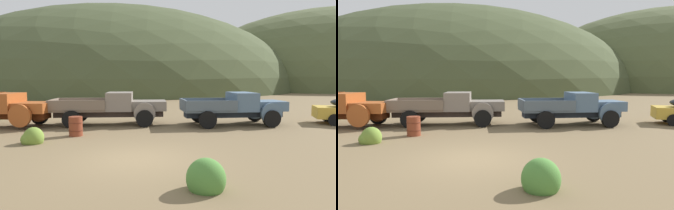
% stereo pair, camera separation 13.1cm
% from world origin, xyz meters
% --- Properties ---
extents(ground_plane, '(300.00, 300.00, 0.00)m').
position_xyz_m(ground_plane, '(0.00, 0.00, 0.00)').
color(ground_plane, brown).
extents(hill_center, '(84.52, 86.37, 38.18)m').
position_xyz_m(hill_center, '(-23.42, 64.23, 0.00)').
color(hill_center, '#424C2D').
rests_on(hill_center, ground).
extents(hill_distant, '(81.19, 71.45, 41.17)m').
position_xyz_m(hill_distant, '(30.95, 78.19, 0.00)').
color(hill_distant, '#4C5633').
rests_on(hill_distant, ground).
extents(truck_oxide_orange, '(6.24, 2.89, 1.91)m').
position_xyz_m(truck_oxide_orange, '(-9.17, 4.98, 1.03)').
color(truck_oxide_orange, '#51220D').
rests_on(truck_oxide_orange, ground).
extents(truck_primer_gray, '(6.83, 3.71, 1.89)m').
position_xyz_m(truck_primer_gray, '(-3.17, 6.99, 1.00)').
color(truck_primer_gray, '#3D322D').
rests_on(truck_primer_gray, ground).
extents(truck_chalk_blue, '(6.27, 3.90, 1.89)m').
position_xyz_m(truck_chalk_blue, '(3.86, 8.20, 0.99)').
color(truck_chalk_blue, '#262D39').
rests_on(truck_chalk_blue, ground).
extents(oil_drum_foreground, '(0.67, 0.67, 0.92)m').
position_xyz_m(oil_drum_foreground, '(-3.97, 3.35, 0.46)').
color(oil_drum_foreground, brown).
rests_on(oil_drum_foreground, ground).
extents(bush_between_trucks, '(0.94, 0.79, 0.89)m').
position_xyz_m(bush_between_trucks, '(-4.98, 1.54, 0.21)').
color(bush_between_trucks, olive).
rests_on(bush_between_trucks, ground).
extents(bush_lone_scrub, '(1.39, 1.22, 1.18)m').
position_xyz_m(bush_lone_scrub, '(-6.45, 12.68, 0.32)').
color(bush_lone_scrub, olive).
rests_on(bush_lone_scrub, ground).
extents(bush_near_barrel, '(0.98, 0.88, 1.03)m').
position_xyz_m(bush_near_barrel, '(2.44, -2.28, 0.26)').
color(bush_near_barrel, '#4C8438').
rests_on(bush_near_barrel, ground).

